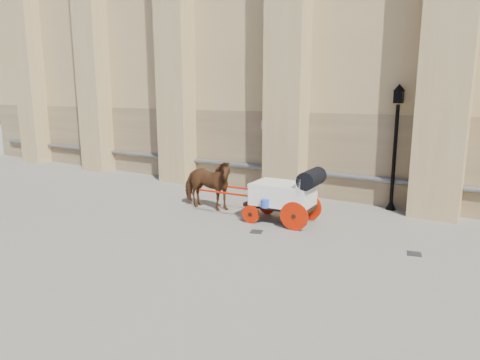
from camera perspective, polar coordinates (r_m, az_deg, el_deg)
The scene contains 6 objects.
ground at distance 12.12m, azimuth 2.61°, elevation -6.11°, with size 90.00×90.00×0.00m, color slate.
horse at distance 13.65m, azimuth -4.46°, elevation -0.55°, with size 0.89×1.95×1.65m, color brown.
carriage at distance 12.22m, azimuth 6.28°, elevation -1.76°, with size 3.75×1.38×1.62m.
street_lamp at distance 14.20m, azimuth 19.99°, elevation 4.53°, with size 0.37×0.37×3.94m.
drain_grate_near at distance 11.59m, azimuth 2.22°, elevation -6.90°, with size 0.32×0.32×0.01m, color black.
drain_grate_far at distance 10.86m, azimuth 22.21°, elevation -9.09°, with size 0.32×0.32×0.01m, color black.
Camera 1 is at (5.69, -10.05, 3.67)m, focal length 32.00 mm.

